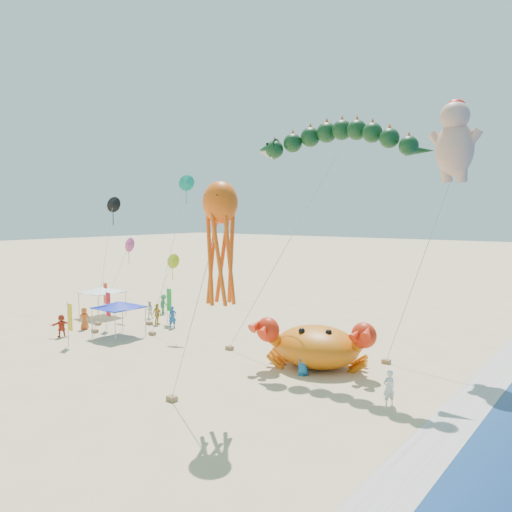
{
  "coord_description": "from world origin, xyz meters",
  "views": [
    {
      "loc": [
        18.1,
        -24.22,
        9.26
      ],
      "look_at": [
        -2.0,
        2.0,
        6.5
      ],
      "focal_mm": 35.0,
      "sensor_mm": 36.0,
      "label": 1
    }
  ],
  "objects_px": {
    "crab_inflatable": "(316,345)",
    "dragon_kite": "(336,145)",
    "octopus_kite": "(220,234)",
    "cherub_kite": "(455,139)",
    "canopy_blue": "(119,305)",
    "canopy_white": "(102,290)"
  },
  "relations": [
    {
      "from": "canopy_blue",
      "to": "cherub_kite",
      "type": "bearing_deg",
      "value": 23.37
    },
    {
      "from": "crab_inflatable",
      "to": "canopy_white",
      "type": "xyz_separation_m",
      "value": [
        -23.22,
        1.35,
        1.06
      ]
    },
    {
      "from": "crab_inflatable",
      "to": "octopus_kite",
      "type": "xyz_separation_m",
      "value": [
        0.05,
        -8.72,
        7.0
      ]
    },
    {
      "from": "octopus_kite",
      "to": "canopy_white",
      "type": "relative_size",
      "value": 3.09
    },
    {
      "from": "dragon_kite",
      "to": "cherub_kite",
      "type": "height_order",
      "value": "cherub_kite"
    },
    {
      "from": "canopy_white",
      "to": "dragon_kite",
      "type": "bearing_deg",
      "value": 0.71
    },
    {
      "from": "crab_inflatable",
      "to": "octopus_kite",
      "type": "height_order",
      "value": "octopus_kite"
    },
    {
      "from": "cherub_kite",
      "to": "canopy_blue",
      "type": "bearing_deg",
      "value": -156.63
    },
    {
      "from": "dragon_kite",
      "to": "octopus_kite",
      "type": "relative_size",
      "value": 1.36
    },
    {
      "from": "crab_inflatable",
      "to": "canopy_blue",
      "type": "height_order",
      "value": "crab_inflatable"
    },
    {
      "from": "dragon_kite",
      "to": "canopy_white",
      "type": "distance_m",
      "value": 25.95
    },
    {
      "from": "cherub_kite",
      "to": "canopy_blue",
      "type": "distance_m",
      "value": 26.19
    },
    {
      "from": "octopus_kite",
      "to": "canopy_blue",
      "type": "distance_m",
      "value": 18.09
    },
    {
      "from": "dragon_kite",
      "to": "cherub_kite",
      "type": "bearing_deg",
      "value": 43.79
    },
    {
      "from": "crab_inflatable",
      "to": "canopy_blue",
      "type": "relative_size",
      "value": 2.14
    },
    {
      "from": "dragon_kite",
      "to": "canopy_white",
      "type": "relative_size",
      "value": 4.21
    },
    {
      "from": "crab_inflatable",
      "to": "cherub_kite",
      "type": "xyz_separation_m",
      "value": [
        5.76,
        6.9,
        12.58
      ]
    },
    {
      "from": "crab_inflatable",
      "to": "dragon_kite",
      "type": "distance_m",
      "value": 12.2
    },
    {
      "from": "crab_inflatable",
      "to": "canopy_white",
      "type": "relative_size",
      "value": 2.05
    },
    {
      "from": "canopy_blue",
      "to": "canopy_white",
      "type": "bearing_deg",
      "value": 152.92
    },
    {
      "from": "octopus_kite",
      "to": "canopy_white",
      "type": "xyz_separation_m",
      "value": [
        -23.28,
        10.07,
        -5.93
      ]
    },
    {
      "from": "cherub_kite",
      "to": "octopus_kite",
      "type": "relative_size",
      "value": 1.52
    }
  ]
}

